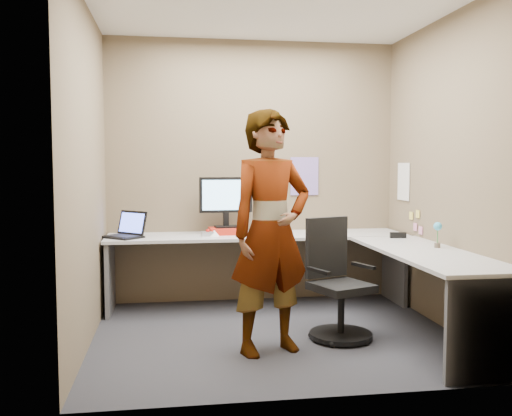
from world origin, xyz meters
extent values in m
plane|color=#232227|center=(0.00, 0.00, 0.00)|extent=(3.00, 3.00, 0.00)
plane|color=brown|center=(0.00, 1.30, 1.35)|extent=(3.00, 0.00, 3.00)
plane|color=brown|center=(1.50, 0.00, 1.35)|extent=(0.00, 2.70, 2.70)
plane|color=brown|center=(-1.50, 0.00, 1.35)|extent=(0.00, 2.70, 2.70)
plane|color=white|center=(0.00, 0.00, 2.70)|extent=(3.00, 3.00, 0.00)
cube|color=#B0B0B0|center=(0.00, 0.98, 0.71)|extent=(2.96, 0.65, 0.03)
cube|color=#B0B0B0|center=(1.18, -0.32, 0.71)|extent=(0.65, 1.91, 0.03)
cube|color=#59595B|center=(-1.44, 0.98, 0.35)|extent=(0.04, 0.60, 0.70)
cube|color=#59595B|center=(1.44, 0.98, 0.35)|extent=(0.04, 0.60, 0.70)
cube|color=#59595B|center=(1.18, -1.24, 0.35)|extent=(0.60, 0.04, 0.70)
cube|color=red|center=(-0.31, 1.03, 0.76)|extent=(0.35, 0.26, 0.07)
cube|color=black|center=(-0.31, 1.03, 0.80)|extent=(0.23, 0.17, 0.02)
cube|color=black|center=(-0.31, 1.06, 0.88)|extent=(0.06, 0.05, 0.13)
cube|color=black|center=(-0.31, 1.06, 1.12)|extent=(0.53, 0.07, 0.35)
cube|color=#87C1E9|center=(-0.31, 1.03, 1.12)|extent=(0.47, 0.04, 0.30)
cube|color=black|center=(-1.31, 0.89, 0.74)|extent=(0.43, 0.42, 0.02)
cube|color=black|center=(-1.22, 0.98, 0.86)|extent=(0.30, 0.29, 0.23)
cube|color=#4D66F6|center=(-1.22, 0.98, 0.86)|extent=(0.26, 0.25, 0.18)
cube|color=#B7B7BC|center=(-0.50, 0.90, 0.75)|extent=(0.12, 0.08, 0.04)
sphere|color=red|center=(-0.50, 0.89, 0.78)|extent=(0.04, 0.04, 0.04)
cone|color=white|center=(-0.44, 0.89, 0.76)|extent=(0.10, 0.10, 0.06)
cube|color=black|center=(1.27, 0.49, 0.76)|extent=(0.15, 0.06, 0.05)
cylinder|color=brown|center=(1.35, -0.15, 0.75)|extent=(0.05, 0.05, 0.04)
cylinder|color=#338C3F|center=(1.35, -0.15, 0.84)|extent=(0.01, 0.01, 0.14)
sphere|color=#42B7E8|center=(1.35, -0.15, 0.91)|extent=(0.07, 0.07, 0.07)
cube|color=#846BB7|center=(0.55, 1.29, 1.30)|extent=(0.30, 0.01, 0.40)
cube|color=white|center=(1.49, 0.90, 1.25)|extent=(0.01, 0.28, 0.38)
cube|color=#F2E059|center=(1.49, 0.55, 0.95)|extent=(0.01, 0.07, 0.07)
cube|color=pink|center=(1.49, 0.60, 0.82)|extent=(0.01, 0.07, 0.07)
cube|color=pink|center=(1.49, 0.48, 0.80)|extent=(0.01, 0.07, 0.07)
cube|color=#F2E059|center=(1.49, 0.70, 0.92)|extent=(0.01, 0.07, 0.07)
cylinder|color=black|center=(0.51, -0.19, 0.04)|extent=(0.51, 0.51, 0.04)
cylinder|color=black|center=(0.51, -0.19, 0.24)|extent=(0.06, 0.06, 0.37)
cube|color=black|center=(0.51, -0.19, 0.43)|extent=(0.55, 0.55, 0.06)
cube|color=black|center=(0.44, 0.00, 0.73)|extent=(0.39, 0.19, 0.50)
cube|color=black|center=(0.29, -0.27, 0.59)|extent=(0.13, 0.27, 0.03)
cube|color=black|center=(0.72, -0.11, 0.59)|extent=(0.13, 0.27, 0.03)
imported|color=#999399|center=(-0.11, -0.40, 0.92)|extent=(0.78, 0.65, 1.84)
camera|label=1|loc=(-0.86, -4.59, 1.43)|focal=40.00mm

